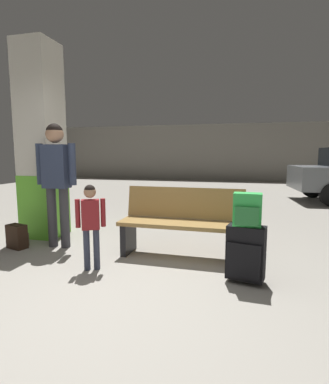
{
  "coord_description": "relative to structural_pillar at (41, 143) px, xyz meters",
  "views": [
    {
      "loc": [
        1.17,
        -2.37,
        1.34
      ],
      "look_at": [
        0.23,
        1.3,
        0.85
      ],
      "focal_mm": 27.88,
      "sensor_mm": 36.0,
      "label": 1
    }
  ],
  "objects": [
    {
      "name": "ground_plane",
      "position": [
        1.91,
        2.21,
        -1.56
      ],
      "size": [
        18.0,
        18.0,
        0.1
      ],
      "primitive_type": "cube",
      "color": "gray"
    },
    {
      "name": "garage_back_wall",
      "position": [
        1.91,
        11.07,
        -0.11
      ],
      "size": [
        18.0,
        0.12,
        2.8
      ],
      "primitive_type": "cube",
      "color": "gray",
      "rests_on": "ground_plane"
    },
    {
      "name": "structural_pillar",
      "position": [
        0.0,
        0.0,
        0.0
      ],
      "size": [
        0.57,
        0.57,
        3.05
      ],
      "color": "#66C633",
      "rests_on": "ground_plane"
    },
    {
      "name": "bench",
      "position": [
        2.36,
        -0.41,
        -1.07
      ],
      "size": [
        1.61,
        0.54,
        0.89
      ],
      "color": "#9E7A42",
      "rests_on": "ground_plane"
    },
    {
      "name": "suitcase",
      "position": [
        3.16,
        -1.07,
        -1.19
      ],
      "size": [
        0.41,
        0.3,
        0.6
      ],
      "color": "black",
      "rests_on": "ground_plane"
    },
    {
      "name": "backpack_bright",
      "position": [
        3.16,
        -1.08,
        -0.74
      ],
      "size": [
        0.29,
        0.2,
        0.34
      ],
      "color": "green",
      "rests_on": "suitcase"
    },
    {
      "name": "child",
      "position": [
        1.44,
        -1.15,
        -0.9
      ],
      "size": [
        0.31,
        0.19,
        0.99
      ],
      "color": "#33384C",
      "rests_on": "ground_plane"
    },
    {
      "name": "adult",
      "position": [
        0.57,
        -0.48,
        -0.43
      ],
      "size": [
        0.6,
        0.24,
        1.75
      ],
      "color": "#38383D",
      "rests_on": "ground_plane"
    },
    {
      "name": "backpack_dark_floor",
      "position": [
        0.03,
        -0.69,
        -1.34
      ],
      "size": [
        0.31,
        0.25,
        0.34
      ],
      "color": "black",
      "rests_on": "ground_plane"
    }
  ]
}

